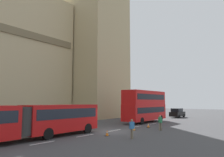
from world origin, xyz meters
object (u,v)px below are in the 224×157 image
at_px(articulated_bus, 19,120).
at_px(traffic_cone_east, 148,125).
at_px(double_decker_bus, 145,105).
at_px(pedestrian_near_cones, 132,128).
at_px(traffic_cone_west, 107,133).
at_px(pedestrian_by_kerb, 160,122).
at_px(traffic_cone_middle, 134,128).
at_px(sedan_lead, 177,113).

distance_m(articulated_bus, traffic_cone_east, 15.38).
bearing_deg(articulated_bus, double_decker_bus, 0.01).
height_order(articulated_bus, traffic_cone_east, articulated_bus).
height_order(traffic_cone_east, pedestrian_near_cones, pedestrian_near_cones).
distance_m(traffic_cone_west, traffic_cone_east, 8.20).
bearing_deg(pedestrian_near_cones, pedestrian_by_kerb, 3.78).
bearing_deg(pedestrian_near_cones, articulated_bus, 136.32).
xyz_separation_m(articulated_bus, pedestrian_near_cones, (6.76, -6.45, -0.83)).
distance_m(traffic_cone_west, traffic_cone_middle, 4.87).
height_order(articulated_bus, double_decker_bus, double_decker_bus).
xyz_separation_m(traffic_cone_east, pedestrian_by_kerb, (-1.60, -2.38, 0.63)).
xyz_separation_m(sedan_lead, pedestrian_near_cones, (-27.20, -6.44, -0.00)).
bearing_deg(sedan_lead, traffic_cone_middle, -170.80).
height_order(traffic_cone_middle, pedestrian_near_cones, pedestrian_near_cones).
xyz_separation_m(articulated_bus, sedan_lead, (33.96, -0.02, -0.83)).
relative_size(sedan_lead, traffic_cone_middle, 7.59).
bearing_deg(traffic_cone_middle, pedestrian_near_cones, -149.58).
bearing_deg(double_decker_bus, pedestrian_by_kerb, -140.65).
height_order(articulated_bus, traffic_cone_middle, articulated_bus).
distance_m(traffic_cone_west, pedestrian_by_kerb, 7.01).
bearing_deg(sedan_lead, traffic_cone_east, -169.24).
relative_size(articulated_bus, pedestrian_near_cones, 9.54).
bearing_deg(traffic_cone_middle, traffic_cone_west, -178.88).
distance_m(traffic_cone_west, pedestrian_near_cones, 2.79).
distance_m(double_decker_bus, pedestrian_near_cones, 15.40).
xyz_separation_m(sedan_lead, pedestrian_by_kerb, (-20.69, -6.01, -0.00)).
xyz_separation_m(sedan_lead, traffic_cone_west, (-27.29, -3.73, -0.63)).
relative_size(traffic_cone_east, pedestrian_near_cones, 0.34).
bearing_deg(sedan_lead, pedestrian_near_cones, -166.68).
distance_m(traffic_cone_east, pedestrian_by_kerb, 2.93).
bearing_deg(articulated_bus, traffic_cone_west, -29.31).
bearing_deg(pedestrian_by_kerb, traffic_cone_west, 160.93).
height_order(double_decker_bus, sedan_lead, double_decker_bus).
bearing_deg(traffic_cone_east, traffic_cone_west, -179.32).
distance_m(sedan_lead, pedestrian_near_cones, 27.95).
distance_m(articulated_bus, pedestrian_near_cones, 9.38).
xyz_separation_m(articulated_bus, traffic_cone_west, (6.67, -3.74, -1.46)).
distance_m(double_decker_bus, pedestrian_by_kerb, 9.67).
bearing_deg(traffic_cone_west, traffic_cone_middle, 1.12).
relative_size(sedan_lead, traffic_cone_west, 7.59).
xyz_separation_m(traffic_cone_east, pedestrian_near_cones, (-8.11, -2.81, 0.63)).
height_order(sedan_lead, traffic_cone_middle, sedan_lead).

